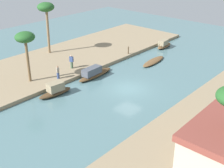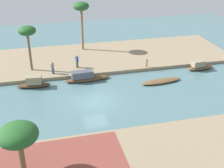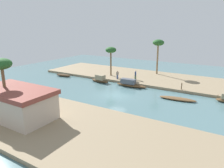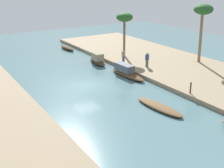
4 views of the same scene
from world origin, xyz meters
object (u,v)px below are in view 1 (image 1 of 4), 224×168
object	(u,v)px
sampan_upstream_small	(94,73)
person_on_near_bank	(72,62)
sampan_near_left_bank	(55,90)
mooring_post	(128,50)
palm_tree_left_near	(46,9)
sampan_open_hull	(164,45)
palm_tree_left_far	(25,39)
sampan_with_tall_canopy	(153,61)
person_by_mooring	(58,72)

from	to	relation	value
sampan_upstream_small	person_on_near_bank	bearing A→B (deg)	-83.24
sampan_near_left_bank	mooring_post	xyz separation A→B (m)	(-14.13, -1.66, 0.39)
mooring_post	palm_tree_left_near	xyz separation A→B (m)	(6.95, -8.52, 5.49)
sampan_open_hull	palm_tree_left_far	bearing A→B (deg)	-15.83
sampan_open_hull	mooring_post	world-z (taller)	mooring_post
sampan_with_tall_canopy	person_by_mooring	size ratio (longest dim) A/B	3.28
sampan_open_hull	palm_tree_left_far	xyz separation A→B (m)	(20.99, -4.06, 4.78)
mooring_post	palm_tree_left_far	size ratio (longest dim) A/B	0.19
sampan_near_left_bank	person_by_mooring	world-z (taller)	person_by_mooring
sampan_near_left_bank	person_by_mooring	xyz separation A→B (m)	(-2.31, -2.35, 0.60)
mooring_post	person_by_mooring	bearing A→B (deg)	-3.37
mooring_post	palm_tree_left_near	bearing A→B (deg)	-50.79
sampan_upstream_small	person_by_mooring	world-z (taller)	person_by_mooring
sampan_with_tall_canopy	sampan_near_left_bank	bearing A→B (deg)	-14.31
sampan_upstream_small	palm_tree_left_far	bearing A→B (deg)	-34.95
sampan_near_left_bank	sampan_open_hull	size ratio (longest dim) A/B	1.04
sampan_upstream_small	palm_tree_left_near	size ratio (longest dim) A/B	0.78
sampan_near_left_bank	person_by_mooring	size ratio (longest dim) A/B	2.50
person_on_near_bank	person_by_mooring	world-z (taller)	person_on_near_bank
palm_tree_left_far	sampan_upstream_small	bearing A→B (deg)	147.81
palm_tree_left_near	palm_tree_left_far	distance (m)	9.59
mooring_post	palm_tree_left_near	size ratio (longest dim) A/B	0.15
sampan_near_left_bank	mooring_post	size ratio (longest dim) A/B	3.68
sampan_with_tall_canopy	sampan_open_hull	size ratio (longest dim) A/B	1.36
sampan_upstream_small	person_by_mooring	distance (m)	4.27
person_by_mooring	palm_tree_left_far	world-z (taller)	palm_tree_left_far
person_by_mooring	mooring_post	world-z (taller)	person_by_mooring
palm_tree_left_far	sampan_with_tall_canopy	bearing A→B (deg)	156.36
sampan_upstream_small	person_by_mooring	xyz separation A→B (m)	(3.66, -2.08, 0.66)
sampan_near_left_bank	palm_tree_left_far	xyz separation A→B (m)	(0.21, -4.16, 4.72)
sampan_with_tall_canopy	mooring_post	xyz separation A→B (m)	(0.42, -3.95, 0.76)
sampan_upstream_small	sampan_open_hull	bearing A→B (deg)	176.60
sampan_with_tall_canopy	mooring_post	distance (m)	4.05
sampan_upstream_small	mooring_post	bearing A→B (deg)	-173.12
sampan_with_tall_canopy	sampan_open_hull	bearing A→B (deg)	-164.28
sampan_near_left_bank	sampan_open_hull	distance (m)	20.78
sampan_near_left_bank	sampan_open_hull	xyz separation A→B (m)	(-20.78, -0.10, -0.07)
sampan_with_tall_canopy	palm_tree_left_far	distance (m)	16.89
sampan_near_left_bank	sampan_with_tall_canopy	bearing A→B (deg)	176.91
person_on_near_bank	mooring_post	world-z (taller)	person_on_near_bank
person_on_near_bank	person_by_mooring	xyz separation A→B (m)	(3.11, 1.21, -0.07)
mooring_post	sampan_near_left_bank	bearing A→B (deg)	6.68
sampan_upstream_small	sampan_open_hull	size ratio (longest dim) A/B	1.46
person_by_mooring	palm_tree_left_far	bearing A→B (deg)	-102.70
sampan_with_tall_canopy	sampan_upstream_small	bearing A→B (deg)	-22.00
sampan_near_left_bank	mooring_post	bearing A→B (deg)	-167.43
sampan_upstream_small	palm_tree_left_far	world-z (taller)	palm_tree_left_far
person_by_mooring	palm_tree_left_near	size ratio (longest dim) A/B	0.22
palm_tree_left_near	person_by_mooring	bearing A→B (deg)	58.14
sampan_with_tall_canopy	sampan_open_hull	xyz separation A→B (m)	(-6.23, -2.40, 0.30)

